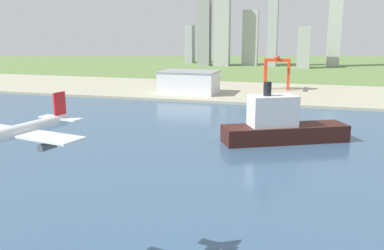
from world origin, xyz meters
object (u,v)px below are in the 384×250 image
at_px(airplane_landing, 15,133).
at_px(warehouse_main, 189,82).
at_px(port_crane_red, 277,65).
at_px(cargo_ship, 281,125).

bearing_deg(airplane_landing, warehouse_main, 99.14).
relative_size(airplane_landing, warehouse_main, 0.68).
xyz_separation_m(airplane_landing, warehouse_main, (-51.88, 322.40, -28.49)).
xyz_separation_m(airplane_landing, port_crane_red, (27.94, 368.17, -14.41)).
bearing_deg(cargo_ship, port_crane_red, 95.81).
distance_m(airplane_landing, warehouse_main, 327.78).
relative_size(cargo_ship, warehouse_main, 1.36).
bearing_deg(warehouse_main, airplane_landing, -80.86).
relative_size(airplane_landing, port_crane_red, 1.05).
bearing_deg(cargo_ship, airplane_landing, -106.11).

